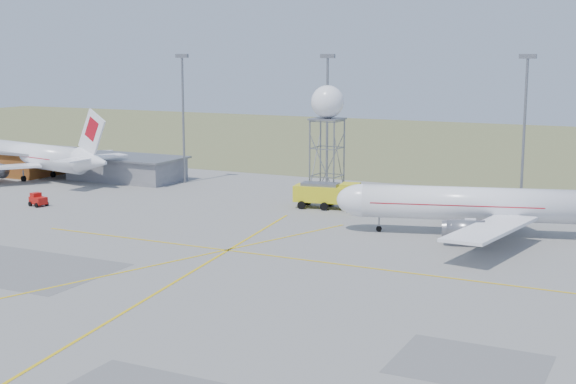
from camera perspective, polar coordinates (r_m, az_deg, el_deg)
The scene contains 11 objects.
ground at distance 58.71m, azimuth -14.72°, elevation -10.99°, with size 400.00×400.00×0.00m, color gray.
grass_strip at distance 185.82m, azimuth 14.84°, elevation 3.14°, with size 400.00×120.00×0.03m, color olive.
building_grey at distance 134.31m, azimuth -11.40°, elevation 1.67°, with size 19.00×10.00×3.90m.
mast_a at distance 129.06m, azimuth -7.47°, elevation 5.97°, with size 2.20×0.50×20.50m.
mast_b at distance 117.04m, azimuth 2.81°, elevation 5.65°, with size 2.20×0.50×20.50m.
mast_c at distance 108.95m, azimuth 16.48°, elevation 4.95°, with size 2.20×0.50×20.50m.
airliner_main at distance 93.66m, azimuth 13.36°, elevation -0.90°, with size 33.60×31.87×11.61m.
airliner_far at distance 139.63m, azimuth -17.72°, elevation 2.44°, with size 35.94×34.42×12.28m.
radar_tower at distance 110.56m, azimuth 2.80°, elevation 3.89°, with size 4.50×4.50×16.30m.
fire_truck at distance 107.58m, azimuth 2.93°, elevation -0.29°, with size 9.19×4.64×3.54m.
baggage_tug at distance 114.48m, azimuth -17.35°, elevation -0.62°, with size 2.62×2.31×1.81m.
Camera 1 is at (36.67, -41.01, 20.51)m, focal length 50.00 mm.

